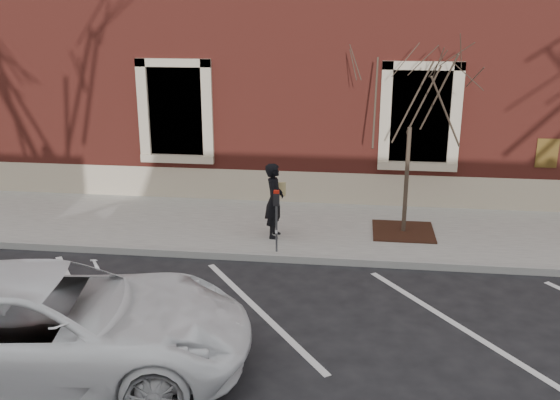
# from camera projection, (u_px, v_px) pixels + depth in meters

# --- Properties ---
(ground) EXTENTS (120.00, 120.00, 0.00)m
(ground) POSITION_uv_depth(u_px,v_px,m) (276.00, 261.00, 12.62)
(ground) COLOR #28282B
(ground) RESTS_ON ground
(sidewalk_near) EXTENTS (40.00, 3.50, 0.15)m
(sidewalk_near) POSITION_uv_depth(u_px,v_px,m) (286.00, 228.00, 14.26)
(sidewalk_near) COLOR beige
(sidewalk_near) RESTS_ON ground
(curb_near) EXTENTS (40.00, 0.12, 0.15)m
(curb_near) POSITION_uv_depth(u_px,v_px,m) (276.00, 258.00, 12.55)
(curb_near) COLOR #9E9E99
(curb_near) RESTS_ON ground
(parking_stripes) EXTENTS (28.00, 4.40, 0.01)m
(parking_stripes) POSITION_uv_depth(u_px,v_px,m) (259.00, 311.00, 10.54)
(parking_stripes) COLOR silver
(parking_stripes) RESTS_ON ground
(building_civic) EXTENTS (40.00, 8.62, 8.00)m
(building_civic) POSITION_uv_depth(u_px,v_px,m) (310.00, 38.00, 18.75)
(building_civic) COLOR maroon
(building_civic) RESTS_ON ground
(man) EXTENTS (0.40, 0.60, 1.63)m
(man) POSITION_uv_depth(u_px,v_px,m) (274.00, 200.00, 13.29)
(man) COLOR black
(man) RESTS_ON sidewalk_near
(parking_meter) EXTENTS (0.12, 0.09, 1.30)m
(parking_meter) POSITION_uv_depth(u_px,v_px,m) (276.00, 209.00, 12.42)
(parking_meter) COLOR #595B60
(parking_meter) RESTS_ON sidewalk_near
(tree_grate) EXTENTS (1.33, 1.33, 0.03)m
(tree_grate) POSITION_uv_depth(u_px,v_px,m) (403.00, 231.00, 13.78)
(tree_grate) COLOR #361811
(tree_grate) RESTS_ON sidewalk_near
(sapling) EXTENTS (2.56, 2.56, 4.26)m
(sapling) POSITION_uv_depth(u_px,v_px,m) (412.00, 97.00, 12.89)
(sapling) COLOR #46332A
(sapling) RESTS_ON sidewalk_near
(white_truck) EXTENTS (5.91, 3.49, 1.54)m
(white_truck) POSITION_uv_depth(u_px,v_px,m) (49.00, 326.00, 8.50)
(white_truck) COLOR white
(white_truck) RESTS_ON ground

